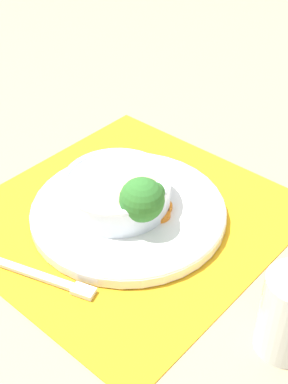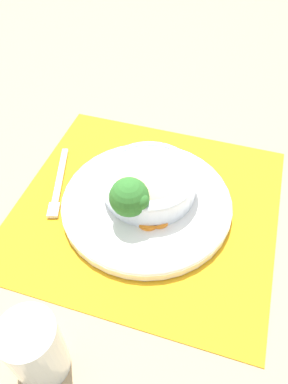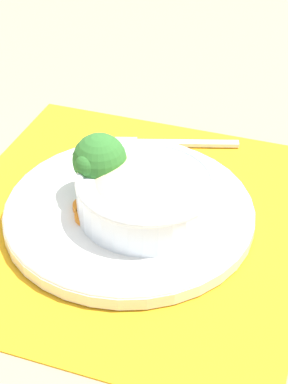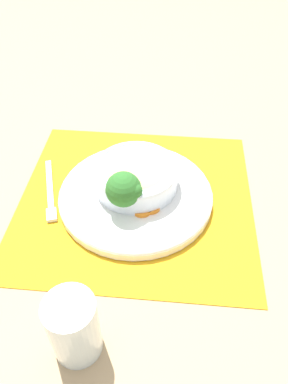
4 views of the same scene
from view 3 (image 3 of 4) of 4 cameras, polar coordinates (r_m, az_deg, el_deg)
ground_plane at (r=0.81m, az=-1.32°, el=-2.55°), size 4.00×4.00×0.00m
placemat at (r=0.81m, az=-1.32°, el=-2.44°), size 0.51×0.49×0.00m
plate at (r=0.80m, az=-1.33°, el=-1.70°), size 0.31×0.31×0.02m
bowl at (r=0.78m, az=0.28°, el=0.10°), size 0.17×0.17×0.06m
broccoli_floret at (r=0.80m, az=-3.99°, el=2.77°), size 0.07×0.07×0.09m
carrot_slice_near at (r=0.80m, az=-5.02°, el=-1.28°), size 0.04×0.04×0.01m
carrot_slice_middle at (r=0.79m, az=-4.83°, el=-2.13°), size 0.04×0.04×0.01m
fork at (r=0.95m, az=1.79°, el=4.37°), size 0.06×0.18×0.01m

